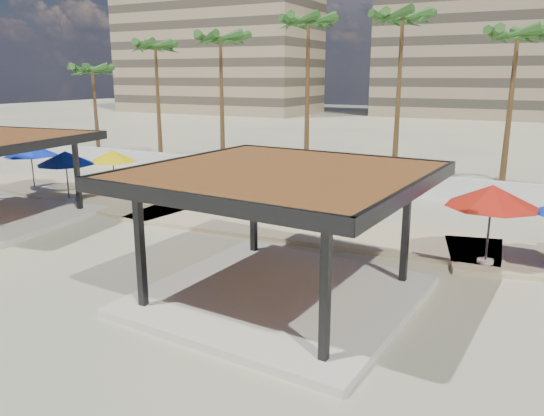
{
  "coord_description": "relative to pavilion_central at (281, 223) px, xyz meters",
  "views": [
    {
      "loc": [
        11.06,
        -12.84,
        6.47
      ],
      "look_at": [
        1.74,
        4.96,
        1.4
      ],
      "focal_mm": 35.0,
      "sensor_mm": 36.0,
      "label": 1
    }
  ],
  "objects": [
    {
      "name": "ground",
      "position": [
        -4.5,
        -0.23,
        -2.34
      ],
      "size": [
        200.0,
        200.0,
        0.0
      ],
      "primitive_type": "plane",
      "color": "tan",
      "rests_on": "ground"
    },
    {
      "name": "promenade",
      "position": [
        -2.5,
        7.44,
        -2.28
      ],
      "size": [
        44.45,
        7.97,
        0.24
      ],
      "color": "#C6B284",
      "rests_on": "ground"
    },
    {
      "name": "boundary_wall",
      "position": [
        -4.5,
        15.77,
        -1.74
      ],
      "size": [
        56.0,
        0.3,
        1.2
      ],
      "primitive_type": "cube",
      "color": "silver",
      "rests_on": "ground"
    },
    {
      "name": "building_west",
      "position": [
        -46.5,
        67.77,
        12.93
      ],
      "size": [
        34.0,
        16.0,
        32.4
      ],
      "color": "#937F60",
      "rests_on": "ground"
    },
    {
      "name": "building_mid",
      "position": [
        -0.5,
        77.77,
        11.93
      ],
      "size": [
        38.0,
        16.0,
        30.4
      ],
      "color": "#847259",
      "rests_on": "ground"
    },
    {
      "name": "pavilion_central",
      "position": [
        0.0,
        0.0,
        0.0
      ],
      "size": [
        8.24,
        8.24,
        3.92
      ],
      "rotation": [
        0.0,
        0.0,
        -0.07
      ],
      "color": "beige",
      "rests_on": "ground"
    },
    {
      "name": "umbrella_a",
      "position": [
        -19.07,
        6.78,
        0.04
      ],
      "size": [
        3.41,
        3.41,
        2.56
      ],
      "rotation": [
        0.0,
        0.0,
        0.2
      ],
      "color": "beige",
      "rests_on": "promenade"
    },
    {
      "name": "umbrella_b",
      "position": [
        -14.44,
        8.29,
        -0.18
      ],
      "size": [
        3.03,
        3.03,
        2.31
      ],
      "rotation": [
        0.0,
        0.0,
        -0.19
      ],
      "color": "beige",
      "rests_on": "promenade"
    },
    {
      "name": "umbrella_c",
      "position": [
        5.08,
        5.57,
        0.2
      ],
      "size": [
        4.08,
        4.08,
        2.74
      ],
      "rotation": [
        0.0,
        0.0,
        -0.43
      ],
      "color": "beige",
      "rests_on": "promenade"
    },
    {
      "name": "umbrella_f",
      "position": [
        -14.97,
        5.57,
        0.04
      ],
      "size": [
        3.46,
        3.46,
        2.56
      ],
      "rotation": [
        0.0,
        0.0,
        -0.23
      ],
      "color": "beige",
      "rests_on": "promenade"
    },
    {
      "name": "lounger_a",
      "position": [
        -9.97,
        8.51,
        -1.94
      ],
      "size": [
        0.81,
        2.37,
        0.89
      ],
      "rotation": [
        0.0,
        0.0,
        1.58
      ],
      "color": "silver",
      "rests_on": "promenade"
    },
    {
      "name": "lounger_b",
      "position": [
        -2.24,
        7.85,
        -1.94
      ],
      "size": [
        0.86,
        2.38,
        0.89
      ],
      "rotation": [
        0.0,
        0.0,
        1.61
      ],
      "color": "silver",
      "rests_on": "promenade"
    },
    {
      "name": "palm_a",
      "position": [
        -25.5,
        18.07,
        4.24
      ],
      "size": [
        3.0,
        3.0,
        7.65
      ],
      "color": "brown",
      "rests_on": "ground"
    },
    {
      "name": "palm_b",
      "position": [
        -19.5,
        18.47,
        5.8
      ],
      "size": [
        3.0,
        3.0,
        9.31
      ],
      "color": "brown",
      "rests_on": "ground"
    },
    {
      "name": "palm_c",
      "position": [
        -13.5,
        17.87,
        6.08
      ],
      "size": [
        3.0,
        3.0,
        9.6
      ],
      "color": "brown",
      "rests_on": "ground"
    },
    {
      "name": "palm_d",
      "position": [
        -7.5,
        18.67,
        6.9
      ],
      "size": [
        3.0,
        3.0,
        10.48
      ],
      "color": "brown",
      "rests_on": "ground"
    },
    {
      "name": "palm_e",
      "position": [
        -1.5,
        18.17,
        6.85
      ],
      "size": [
        3.0,
        3.0,
        10.42
      ],
      "color": "brown",
      "rests_on": "ground"
    },
    {
      "name": "palm_f",
      "position": [
        4.5,
        18.37,
        5.82
      ],
      "size": [
        3.0,
        3.0,
        9.32
      ],
      "color": "brown",
      "rests_on": "ground"
    }
  ]
}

